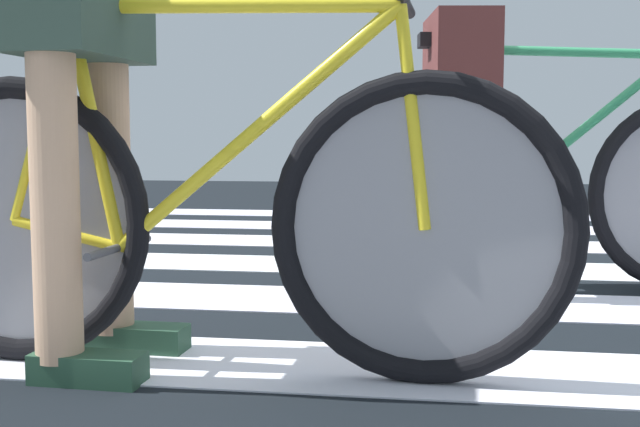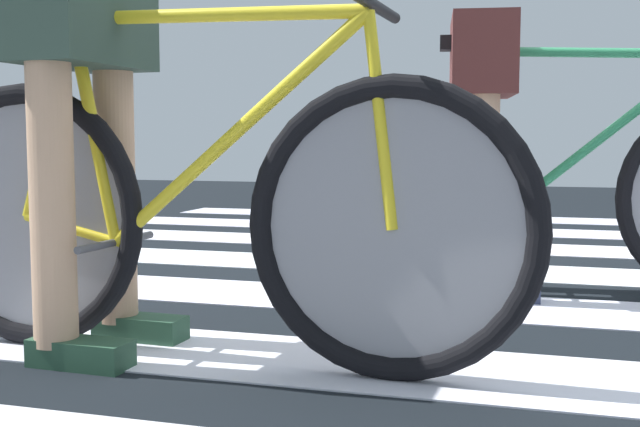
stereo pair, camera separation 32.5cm
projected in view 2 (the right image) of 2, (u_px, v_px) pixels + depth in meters
name	position (u px, v px, depth m)	size (l,w,h in m)	color
ground	(543.00, 308.00, 2.73)	(18.00, 14.00, 0.02)	black
crosswalk_markings	(547.00, 290.00, 2.98)	(5.48, 5.78, 0.00)	silver
bicycle_1_of_2	(193.00, 211.00, 2.01)	(1.74, 0.52, 0.93)	black
cyclist_1_of_2	(85.00, 100.00, 2.08)	(0.33, 0.42, 1.03)	tan
bicycle_2_of_2	(570.00, 190.00, 2.86)	(1.73, 0.53, 0.93)	black
cyclist_2_of_2	(483.00, 117.00, 2.87)	(0.37, 0.44, 1.00)	tan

